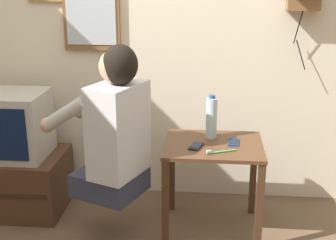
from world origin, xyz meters
The scene contains 9 objects.
wall_back centered at (0.00, 1.19, 1.27)m, with size 6.80×0.05×2.55m.
side_table centered at (0.35, 0.68, 0.46)m, with size 0.59×0.50×0.57m.
person centered at (-0.22, 0.52, 0.71)m, with size 0.63×0.54×0.89m.
tv_stand centered at (-0.98, 0.83, 0.20)m, with size 0.68×0.50×0.39m.
television centered at (-0.99, 0.82, 0.61)m, with size 0.51×0.40×0.43m.
cell_phone_held centered at (0.25, 0.62, 0.58)m, with size 0.09×0.14×0.01m.
cell_phone_spare centered at (0.47, 0.71, 0.58)m, with size 0.07×0.13×0.01m.
water_bottle centered at (0.34, 0.79, 0.70)m, with size 0.07×0.07×0.27m.
toothbrush centered at (0.39, 0.54, 0.58)m, with size 0.17×0.08×0.02m.
Camera 1 is at (0.32, -1.96, 1.56)m, focal length 50.00 mm.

